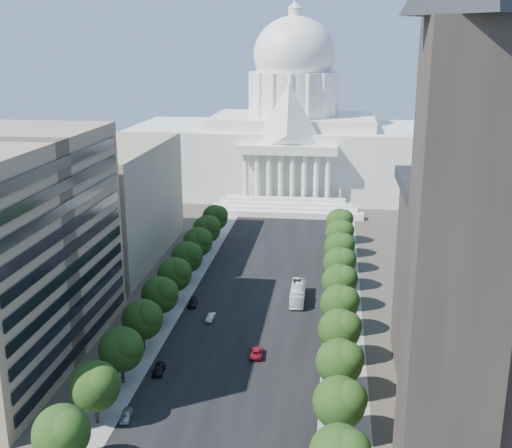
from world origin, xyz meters
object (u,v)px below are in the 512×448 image
at_px(car_dark_b, 193,303).
at_px(city_bus, 298,293).
at_px(car_dark_a, 159,369).
at_px(car_parked, 126,415).
at_px(car_red, 256,353).
at_px(car_silver, 211,317).

relative_size(car_dark_b, city_bus, 0.35).
bearing_deg(car_dark_b, car_dark_a, -93.99).
bearing_deg(city_bus, car_dark_b, -166.04).
height_order(car_dark_b, car_parked, car_parked).
relative_size(car_dark_a, city_bus, 0.35).
height_order(car_red, city_bus, city_bus).
height_order(car_parked, city_bus, city_bus).
height_order(car_silver, city_bus, city_bus).
bearing_deg(car_silver, car_dark_a, -97.76).
xyz_separation_m(car_dark_a, car_dark_b, (-0.62, 29.68, -0.11)).
bearing_deg(car_dark_a, car_dark_b, 87.63).
distance_m(car_dark_a, city_bus, 41.73).
bearing_deg(car_parked, car_dark_a, 78.28).
bearing_deg(car_silver, car_dark_b, 131.54).
relative_size(car_dark_b, car_parked, 1.16).
bearing_deg(car_red, car_parked, 49.77).
xyz_separation_m(car_silver, car_red, (11.29, -14.40, 0.06)).
height_order(car_red, car_parked, car_red).
xyz_separation_m(car_parked, city_bus, (23.01, 50.03, 1.12)).
relative_size(car_silver, city_bus, 0.31).
relative_size(car_dark_a, car_silver, 1.14).
xyz_separation_m(car_silver, city_bus, (17.13, 12.85, 1.13)).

